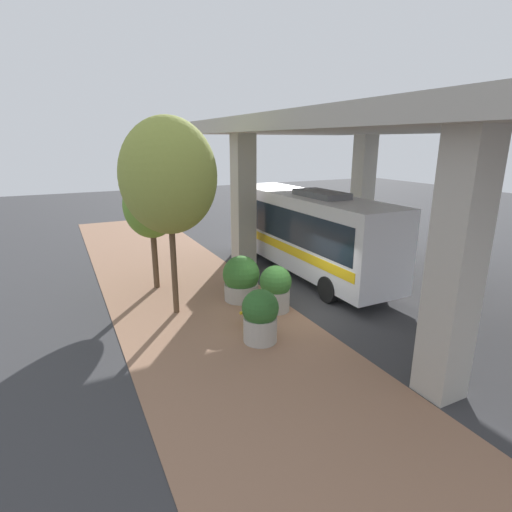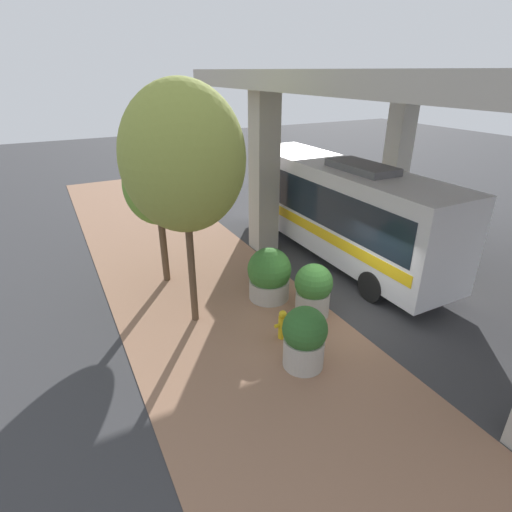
% 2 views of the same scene
% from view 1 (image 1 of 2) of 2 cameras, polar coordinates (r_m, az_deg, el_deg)
% --- Properties ---
extents(ground_plane, '(80.00, 80.00, 0.00)m').
position_cam_1_polar(ground_plane, '(14.39, 5.85, -7.88)').
color(ground_plane, '#38383A').
rests_on(ground_plane, ground).
extents(sidewalk_strip, '(6.00, 40.00, 0.02)m').
position_cam_1_polar(sidewalk_strip, '(13.16, -5.46, -10.22)').
color(sidewalk_strip, '#936B51').
rests_on(sidewalk_strip, ground).
extents(overpass, '(9.40, 19.11, 6.76)m').
position_cam_1_polar(overpass, '(15.69, 19.46, 15.60)').
color(overpass, '#ADA89E').
rests_on(overpass, ground).
extents(bus, '(2.56, 10.22, 3.84)m').
position_cam_1_polar(bus, '(17.98, 7.15, 3.94)').
color(bus, silver).
rests_on(bus, ground).
extents(fire_hydrant, '(0.48, 0.23, 0.88)m').
position_cam_1_polar(fire_hydrant, '(13.17, -1.33, -8.04)').
color(fire_hydrant, gold).
rests_on(fire_hydrant, ground).
extents(planter_front, '(1.11, 1.11, 1.65)m').
position_cam_1_polar(planter_front, '(11.98, 0.63, -8.54)').
color(planter_front, '#ADA89E').
rests_on(planter_front, ground).
extents(planter_middle, '(1.13, 1.13, 1.67)m').
position_cam_1_polar(planter_middle, '(14.09, 2.81, -4.62)').
color(planter_middle, '#ADA89E').
rests_on(planter_middle, ground).
extents(planter_back, '(1.39, 1.39, 1.73)m').
position_cam_1_polar(planter_back, '(15.04, -2.10, -3.32)').
color(planter_back, '#ADA89E').
rests_on(planter_back, ground).
extents(street_tree_near, '(2.15, 2.15, 4.71)m').
position_cam_1_polar(street_tree_near, '(16.19, -14.75, 6.93)').
color(street_tree_near, brown).
rests_on(street_tree_near, ground).
extents(street_tree_far, '(3.12, 3.12, 6.62)m').
position_cam_1_polar(street_tree_far, '(13.32, -12.39, 11.05)').
color(street_tree_far, brown).
rests_on(street_tree_far, ground).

